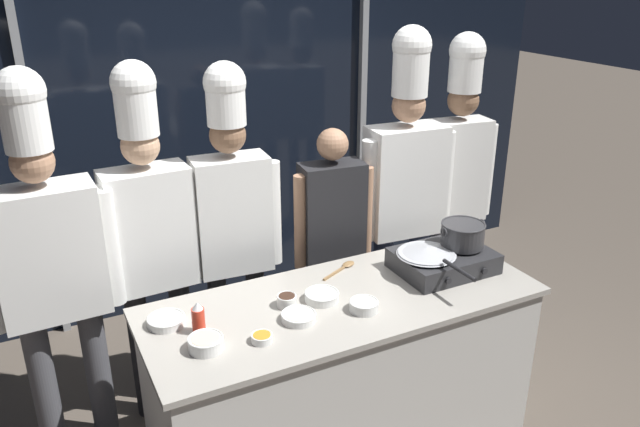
% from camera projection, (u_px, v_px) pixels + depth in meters
% --- Properties ---
extents(window_wall_back, '(5.53, 0.09, 2.70)m').
position_uv_depth(window_wall_back, '(215.00, 120.00, 4.37)').
color(window_wall_back, black).
rests_on(window_wall_back, ground_plane).
extents(demo_counter, '(1.93, 0.76, 0.89)m').
position_uv_depth(demo_counter, '(342.00, 375.00, 3.16)').
color(demo_counter, beige).
rests_on(demo_counter, ground_plane).
extents(portable_stove, '(0.49, 0.38, 0.12)m').
position_uv_depth(portable_stove, '(443.00, 260.00, 3.25)').
color(portable_stove, '#28282B').
rests_on(portable_stove, demo_counter).
extents(frying_pan, '(0.31, 0.53, 0.04)m').
position_uv_depth(frying_pan, '(427.00, 251.00, 3.17)').
color(frying_pan, '#ADAFB5').
rests_on(frying_pan, portable_stove).
extents(stock_pot, '(0.26, 0.23, 0.13)m').
position_uv_depth(stock_pot, '(463.00, 234.00, 3.25)').
color(stock_pot, '#333335').
rests_on(stock_pot, portable_stove).
extents(squeeze_bottle_chili, '(0.06, 0.06, 0.15)m').
position_uv_depth(squeeze_bottle_chili, '(198.00, 318.00, 2.69)').
color(squeeze_bottle_chili, red).
rests_on(squeeze_bottle_chili, demo_counter).
extents(prep_bowl_onion, '(0.14, 0.14, 0.05)m').
position_uv_depth(prep_bowl_onion, '(364.00, 305.00, 2.88)').
color(prep_bowl_onion, white).
rests_on(prep_bowl_onion, demo_counter).
extents(prep_bowl_carrots, '(0.09, 0.09, 0.03)m').
position_uv_depth(prep_bowl_carrots, '(262.00, 337.00, 2.65)').
color(prep_bowl_carrots, white).
rests_on(prep_bowl_carrots, demo_counter).
extents(prep_bowl_chicken, '(0.15, 0.15, 0.06)m').
position_uv_depth(prep_bowl_chicken, '(206.00, 342.00, 2.59)').
color(prep_bowl_chicken, white).
rests_on(prep_bowl_chicken, demo_counter).
extents(prep_bowl_rice, '(0.17, 0.17, 0.04)m').
position_uv_depth(prep_bowl_rice, '(166.00, 320.00, 2.77)').
color(prep_bowl_rice, white).
rests_on(prep_bowl_rice, demo_counter).
extents(prep_bowl_bean_sprouts, '(0.17, 0.17, 0.04)m').
position_uv_depth(prep_bowl_bean_sprouts, '(322.00, 296.00, 2.97)').
color(prep_bowl_bean_sprouts, white).
rests_on(prep_bowl_bean_sprouts, demo_counter).
extents(prep_bowl_soy_glaze, '(0.10, 0.10, 0.06)m').
position_uv_depth(prep_bowl_soy_glaze, '(287.00, 300.00, 2.91)').
color(prep_bowl_soy_glaze, white).
rests_on(prep_bowl_soy_glaze, demo_counter).
extents(prep_bowl_noodles, '(0.16, 0.16, 0.04)m').
position_uv_depth(prep_bowl_noodles, '(299.00, 316.00, 2.80)').
color(prep_bowl_noodles, white).
rests_on(prep_bowl_noodles, demo_counter).
extents(serving_spoon_slotted, '(0.25, 0.14, 0.02)m').
position_uv_depth(serving_spoon_slotted, '(345.00, 266.00, 3.29)').
color(serving_spoon_slotted, olive).
rests_on(serving_spoon_slotted, demo_counter).
extents(chef_head, '(0.63, 0.26, 1.99)m').
position_uv_depth(chef_head, '(49.00, 254.00, 2.91)').
color(chef_head, '#4C4C51').
rests_on(chef_head, ground_plane).
extents(chef_sous, '(0.57, 0.24, 1.97)m').
position_uv_depth(chef_sous, '(149.00, 226.00, 3.19)').
color(chef_sous, '#232326').
rests_on(chef_sous, ground_plane).
extents(chef_line, '(0.53, 0.24, 1.94)m').
position_uv_depth(chef_line, '(232.00, 210.00, 3.35)').
color(chef_line, '#232326').
rests_on(chef_line, ground_plane).
extents(person_guest, '(0.47, 0.22, 1.55)m').
position_uv_depth(person_guest, '(332.00, 230.00, 3.60)').
color(person_guest, '#232326').
rests_on(person_guest, ground_plane).
extents(chef_pastry, '(0.61, 0.28, 2.06)m').
position_uv_depth(chef_pastry, '(405.00, 178.00, 3.75)').
color(chef_pastry, '#2D3856').
rests_on(chef_pastry, ground_plane).
extents(chef_apprentice, '(0.49, 0.24, 2.00)m').
position_uv_depth(chef_apprentice, '(458.00, 161.00, 3.97)').
color(chef_apprentice, '#4C4C51').
rests_on(chef_apprentice, ground_plane).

